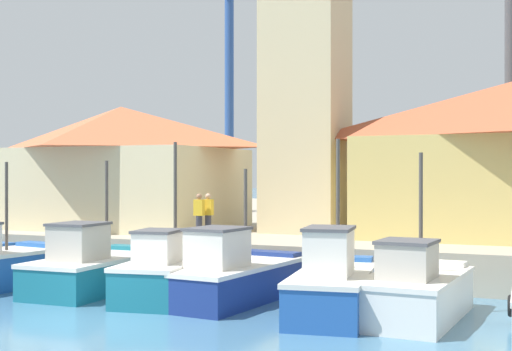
% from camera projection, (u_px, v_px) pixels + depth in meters
% --- Properties ---
extents(ground_plane, '(300.00, 300.00, 0.00)m').
position_uv_depth(ground_plane, '(77.00, 323.00, 17.02)').
color(ground_plane, teal).
extents(quay_wharf, '(120.00, 40.00, 1.25)m').
position_uv_depth(quay_wharf, '(367.00, 223.00, 42.09)').
color(quay_wharf, '#A89E89').
rests_on(quay_wharf, ground).
extents(fishing_boat_mid_left, '(2.35, 5.01, 3.97)m').
position_uv_depth(fishing_boat_mid_left, '(94.00, 268.00, 21.51)').
color(fishing_boat_mid_left, '#196B7F').
rests_on(fishing_boat_mid_left, ground).
extents(fishing_boat_center, '(2.49, 4.69, 4.49)m').
position_uv_depth(fishing_boat_center, '(168.00, 274.00, 20.22)').
color(fishing_boat_center, '#196B7F').
rests_on(fishing_boat_center, ground).
extents(fishing_boat_mid_right, '(2.62, 5.26, 3.70)m').
position_uv_depth(fishing_boat_mid_right, '(233.00, 276.00, 19.83)').
color(fishing_boat_mid_right, navy).
rests_on(fishing_boat_mid_right, ground).
extents(fishing_boat_right_inner, '(2.52, 5.19, 4.48)m').
position_uv_depth(fishing_boat_right_inner, '(334.00, 285.00, 17.92)').
color(fishing_boat_right_inner, '#2356A8').
rests_on(fishing_boat_right_inner, ground).
extents(fishing_boat_right_outer, '(2.31, 4.59, 4.10)m').
position_uv_depth(fishing_boat_right_outer, '(415.00, 291.00, 17.35)').
color(fishing_boat_right_outer, silver).
rests_on(fishing_boat_right_outer, ground).
extents(clock_tower, '(3.48, 3.48, 16.10)m').
position_uv_depth(clock_tower, '(306.00, 40.00, 28.29)').
color(clock_tower, beige).
rests_on(clock_tower, quay_wharf).
extents(warehouse_left, '(9.84, 7.31, 5.23)m').
position_uv_depth(warehouse_left, '(121.00, 165.00, 30.94)').
color(warehouse_left, beige).
rests_on(warehouse_left, quay_wharf).
extents(port_crane_near, '(4.64, 7.07, 19.33)m').
position_uv_depth(port_crane_near, '(231.00, 93.00, 43.98)').
color(port_crane_near, navy).
rests_on(port_crane_near, quay_wharf).
extents(port_crane_far, '(3.99, 8.95, 16.48)m').
position_uv_depth(port_crane_far, '(509.00, 96.00, 34.10)').
color(port_crane_far, '#353539').
rests_on(port_crane_far, quay_wharf).
extents(dock_worker_near_tower, '(0.34, 0.22, 1.62)m').
position_uv_depth(dock_worker_near_tower, '(199.00, 216.00, 24.85)').
color(dock_worker_near_tower, '#33333D').
rests_on(dock_worker_near_tower, quay_wharf).
extents(dock_worker_along_quay, '(0.34, 0.22, 1.62)m').
position_uv_depth(dock_worker_along_quay, '(208.00, 215.00, 25.13)').
color(dock_worker_along_quay, '#33333D').
rests_on(dock_worker_along_quay, quay_wharf).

